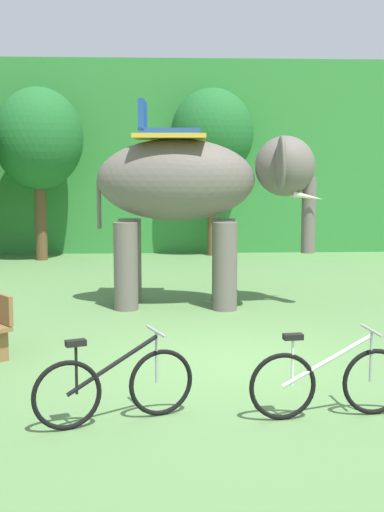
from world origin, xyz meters
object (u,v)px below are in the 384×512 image
Objects in this scene: tree_center_left at (212,134)px; bike_white at (329,381)px; elephant at (194,188)px; bike_black at (115,386)px; tree_far_right at (39,140)px.

bike_white is at bearing -89.18° from tree_center_left.
tree_center_left is 1.15× the size of elephant.
bike_black is 0.95× the size of bike_white.
elephant is 6.25m from bike_white.
tree_far_right is at bearing 102.62° from bike_black.
tree_center_left is 7.51m from elephant.
elephant is 2.45× the size of bike_white.
bike_black is (-1.12, -5.92, -1.82)m from elephant.
elephant is 2.59× the size of bike_black.
tree_center_left is (4.81, 0.77, 0.18)m from tree_far_right.
tree_center_left is at bearing 9.14° from tree_far_right.
elephant reaches higher than bike_black.
bike_white is (5.00, -12.44, -2.93)m from tree_far_right.
tree_center_left is 2.82× the size of bike_white.
tree_center_left reaches higher than bike_white.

